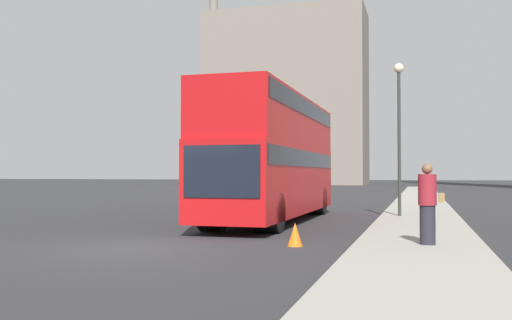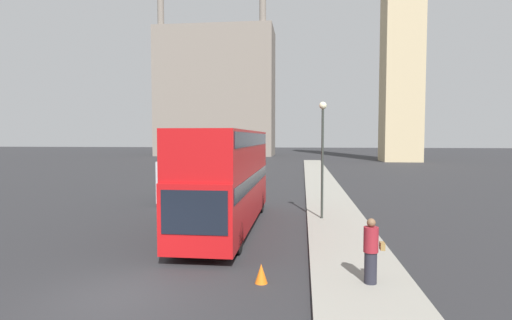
{
  "view_description": "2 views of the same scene",
  "coord_description": "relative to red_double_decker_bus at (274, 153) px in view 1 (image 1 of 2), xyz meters",
  "views": [
    {
      "loc": [
        6.44,
        -11.76,
        1.7
      ],
      "look_at": [
        0.92,
        7.37,
        2.18
      ],
      "focal_mm": 40.0,
      "sensor_mm": 36.0,
      "label": 1
    },
    {
      "loc": [
        4.74,
        -9.58,
        4.1
      ],
      "look_at": [
        1.62,
        17.2,
        2.56
      ],
      "focal_mm": 28.0,
      "sensor_mm": 36.0,
      "label": 2
    }
  ],
  "objects": [
    {
      "name": "pedestrian",
      "position": [
        5.19,
        -6.68,
        -1.42
      ],
      "size": [
        0.55,
        0.39,
        1.77
      ],
      "color": "#23232D",
      "rests_on": "sidewalk_strip"
    },
    {
      "name": "traffic_cone",
      "position": [
        2.21,
        -6.62,
        -2.18
      ],
      "size": [
        0.36,
        0.36,
        0.55
      ],
      "color": "orange",
      "rests_on": "ground_plane"
    },
    {
      "name": "white_van",
      "position": [
        -4.2,
        7.73,
        -1.02
      ],
      "size": [
        1.97,
        6.2,
        2.67
      ],
      "color": "#B2B7BC",
      "rests_on": "ground_plane"
    },
    {
      "name": "ground_plane",
      "position": [
        -1.41,
        -7.99,
        -2.45
      ],
      "size": [
        300.0,
        300.0,
        0.0
      ],
      "primitive_type": "plane",
      "color": "#28282B"
    },
    {
      "name": "street_lamp",
      "position": [
        4.3,
        1.96,
        1.42
      ],
      "size": [
        0.36,
        0.36,
        5.66
      ],
      "color": "#2D332D",
      "rests_on": "sidewalk_strip"
    },
    {
      "name": "red_double_decker_bus",
      "position": [
        0.0,
        0.0,
        0.0
      ],
      "size": [
        2.47,
        11.2,
        4.39
      ],
      "color": "#B71114",
      "rests_on": "ground_plane"
    },
    {
      "name": "building_block_distant",
      "position": [
        -16.0,
        71.22,
        11.63
      ],
      "size": [
        25.79,
        11.56,
        34.23
      ],
      "color": "slate",
      "rests_on": "ground_plane"
    },
    {
      "name": "sidewalk_strip",
      "position": [
        5.01,
        -7.99,
        -2.38
      ],
      "size": [
        2.83,
        120.0,
        0.15
      ],
      "color": "gray",
      "rests_on": "ground_plane"
    },
    {
      "name": "parked_sedan",
      "position": [
        -3.51,
        22.0,
        -1.72
      ],
      "size": [
        1.77,
        4.24,
        1.63
      ],
      "color": "#99999E",
      "rests_on": "ground_plane"
    }
  ]
}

